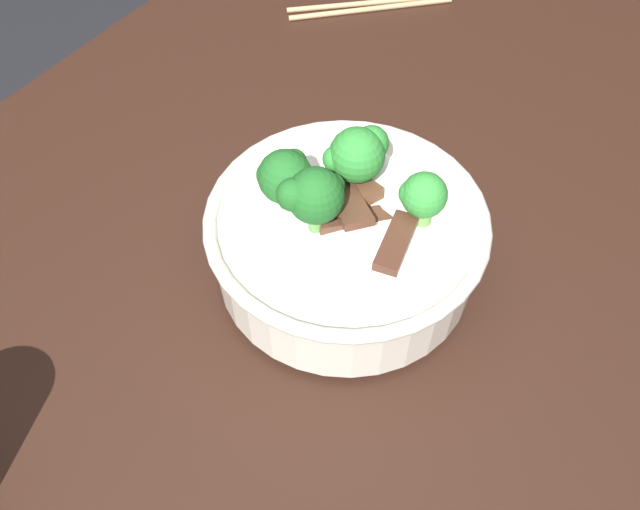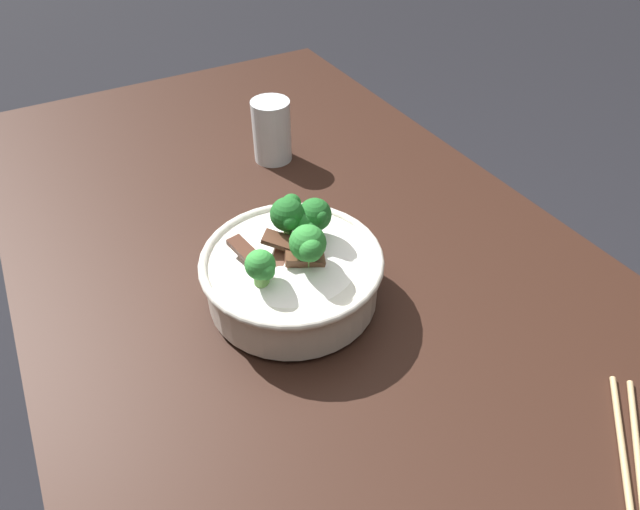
# 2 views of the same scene
# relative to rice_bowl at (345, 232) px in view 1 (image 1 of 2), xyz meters

# --- Properties ---
(ground) EXTENTS (10.00, 10.00, 0.00)m
(ground) POSITION_rel_rice_bowl_xyz_m (-0.01, 0.06, -0.87)
(ground) COLOR black
(dining_table) EXTENTS (1.59, 0.80, 0.82)m
(dining_table) POSITION_rel_rice_bowl_xyz_m (-0.01, 0.06, -0.20)
(dining_table) COLOR black
(dining_table) RESTS_ON ground
(rice_bowl) EXTENTS (0.24, 0.24, 0.14)m
(rice_bowl) POSITION_rel_rice_bowl_xyz_m (0.00, 0.00, 0.00)
(rice_bowl) COLOR silver
(rice_bowl) RESTS_ON dining_table
(chopsticks_pair) EXTENTS (0.17, 0.18, 0.01)m
(chopsticks_pair) POSITION_rel_rice_bowl_xyz_m (0.39, 0.19, -0.05)
(chopsticks_pair) COLOR tan
(chopsticks_pair) RESTS_ON dining_table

